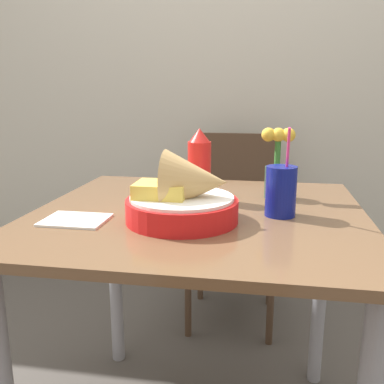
# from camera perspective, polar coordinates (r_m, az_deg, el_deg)

# --- Properties ---
(wall_window) EXTENTS (7.00, 0.06, 2.60)m
(wall_window) POSITION_cam_1_polar(r_m,az_deg,el_deg) (2.31, 5.75, 18.72)
(wall_window) COLOR #B7B2A3
(wall_window) RESTS_ON ground_plane
(dining_table) EXTENTS (0.90, 0.86, 0.76)m
(dining_table) POSITION_cam_1_polar(r_m,az_deg,el_deg) (1.22, 0.88, -7.90)
(dining_table) COLOR brown
(dining_table) RESTS_ON ground_plane
(chair_far_window) EXTENTS (0.40, 0.40, 0.88)m
(chair_far_window) POSITION_cam_1_polar(r_m,az_deg,el_deg) (2.06, 5.76, -2.33)
(chair_far_window) COLOR #473323
(chair_far_window) RESTS_ON ground_plane
(food_basket) EXTENTS (0.29, 0.29, 0.18)m
(food_basket) POSITION_cam_1_polar(r_m,az_deg,el_deg) (1.07, -0.77, -0.67)
(food_basket) COLOR red
(food_basket) RESTS_ON dining_table
(ketchup_bottle) EXTENTS (0.07, 0.07, 0.22)m
(ketchup_bottle) POSITION_cam_1_polar(r_m,az_deg,el_deg) (1.28, 0.99, 3.52)
(ketchup_bottle) COLOR red
(ketchup_bottle) RESTS_ON dining_table
(drink_cup) EXTENTS (0.08, 0.08, 0.24)m
(drink_cup) POSITION_cam_1_polar(r_m,az_deg,el_deg) (1.15, 11.76, -0.10)
(drink_cup) COLOR navy
(drink_cup) RESTS_ON dining_table
(flower_vase) EXTENTS (0.10, 0.07, 0.22)m
(flower_vase) POSITION_cam_1_polar(r_m,az_deg,el_deg) (1.33, 11.25, 3.22)
(flower_vase) COLOR #2D4738
(flower_vase) RESTS_ON dining_table
(napkin) EXTENTS (0.16, 0.13, 0.01)m
(napkin) POSITION_cam_1_polar(r_m,az_deg,el_deg) (1.13, -15.28, -3.61)
(napkin) COLOR white
(napkin) RESTS_ON dining_table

